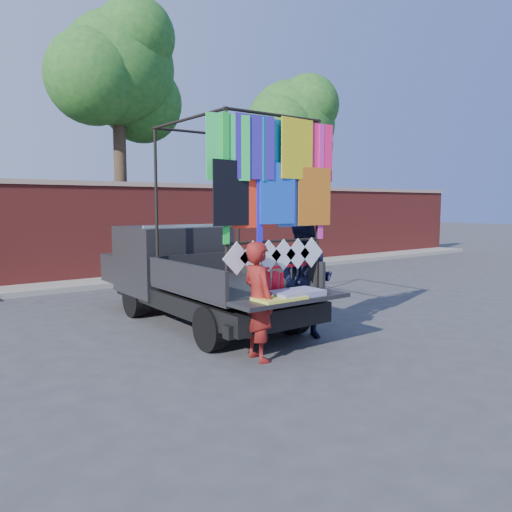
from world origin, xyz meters
TOP-DOWN VIEW (x-y plane):
  - ground at (0.00, 0.00)m, footprint 90.00×90.00m
  - brick_wall at (0.00, 7.00)m, footprint 30.00×0.45m
  - curb at (0.00, 6.30)m, footprint 30.00×1.20m
  - tree_mid at (1.02, 8.12)m, footprint 4.20×3.30m
  - tree_right at (7.52, 8.12)m, footprint 4.20×3.30m
  - pickup_truck at (-0.33, 1.86)m, footprint 2.04×5.13m
  - woman at (-0.78, -0.87)m, footprint 0.42×0.60m
  - man at (0.48, -0.38)m, footprint 0.97×1.06m
  - streamer_bundle at (-0.25, -0.64)m, footprint 0.89×0.12m

SIDE VIEW (x-z plane):
  - ground at x=0.00m, z-range 0.00..0.00m
  - curb at x=0.00m, z-range 0.00..0.12m
  - woman at x=-0.78m, z-range 0.00..1.55m
  - pickup_truck at x=-0.33m, z-range -0.80..2.43m
  - man at x=0.48m, z-range 0.00..1.76m
  - streamer_bundle at x=-0.25m, z-range 0.67..1.29m
  - brick_wall at x=0.00m, z-range 0.02..2.63m
  - tree_right at x=7.52m, z-range 1.44..8.06m
  - tree_mid at x=1.02m, z-range 1.83..9.56m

